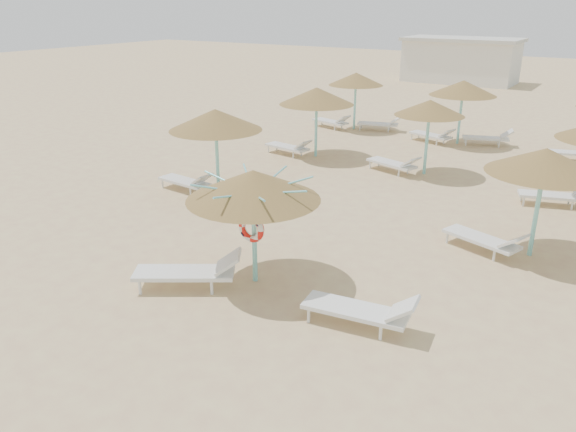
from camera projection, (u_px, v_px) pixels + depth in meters
The scene contains 6 objects.
ground at pixel (264, 288), 12.20m from camera, with size 120.00×120.00×0.00m, color #CEB97D.
main_palapa at pixel (253, 186), 11.71m from camera, with size 2.86×2.86×2.56m.
lounger_main_a at pixel (191, 271), 12.05m from camera, with size 2.31×1.81×0.84m.
lounger_main_b at pixel (363, 310), 10.59m from camera, with size 2.23×0.92×0.79m.
palapa_field at pixel (459, 113), 18.70m from camera, with size 18.24×13.84×2.72m.
service_hut at pixel (461, 60), 42.23m from camera, with size 8.40×4.40×3.25m.
Camera 1 is at (6.21, -8.88, 5.84)m, focal length 35.00 mm.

